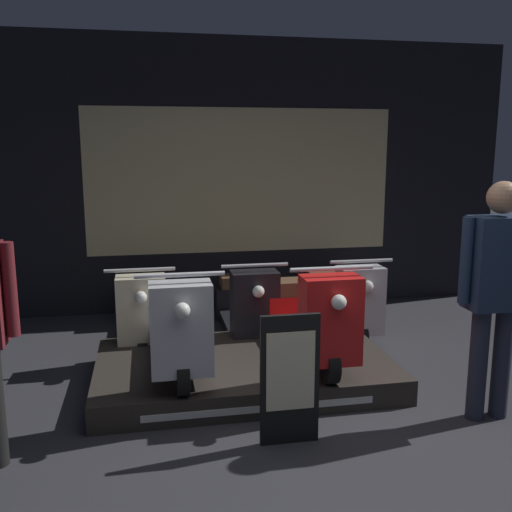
{
  "coord_description": "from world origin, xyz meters",
  "views": [
    {
      "loc": [
        -1.12,
        -3.16,
        1.96
      ],
      "look_at": [
        -0.15,
        1.92,
        0.96
      ],
      "focal_mm": 40.0,
      "sensor_mm": 36.0,
      "label": 1
    }
  ],
  "objects_px": {
    "person_right_browsing": "(496,282)",
    "price_sign_board": "(290,379)",
    "scooter_display_right": "(310,318)",
    "scooter_backrow_2": "(341,301)",
    "scooter_backrow_1": "(245,306)",
    "scooter_display_left": "(178,326)",
    "scooter_backrow_0": "(142,311)"
  },
  "relations": [
    {
      "from": "person_right_browsing",
      "to": "price_sign_board",
      "type": "xyz_separation_m",
      "value": [
        -1.51,
        -0.08,
        -0.57
      ]
    },
    {
      "from": "scooter_display_right",
      "to": "price_sign_board",
      "type": "height_order",
      "value": "scooter_display_right"
    },
    {
      "from": "scooter_backrow_2",
      "to": "person_right_browsing",
      "type": "relative_size",
      "value": 0.93
    },
    {
      "from": "scooter_backrow_2",
      "to": "price_sign_board",
      "type": "bearing_deg",
      "value": -117.25
    },
    {
      "from": "scooter_backrow_1",
      "to": "person_right_browsing",
      "type": "relative_size",
      "value": 0.93
    },
    {
      "from": "scooter_display_left",
      "to": "person_right_browsing",
      "type": "xyz_separation_m",
      "value": [
        2.19,
        -0.9,
        0.47
      ]
    },
    {
      "from": "scooter_display_right",
      "to": "scooter_backrow_2",
      "type": "relative_size",
      "value": 1.0
    },
    {
      "from": "scooter_display_left",
      "to": "person_right_browsing",
      "type": "bearing_deg",
      "value": -22.36
    },
    {
      "from": "scooter_display_left",
      "to": "scooter_display_right",
      "type": "xyz_separation_m",
      "value": [
        1.1,
        0.0,
        0.0
      ]
    },
    {
      "from": "scooter_display_left",
      "to": "person_right_browsing",
      "type": "relative_size",
      "value": 0.93
    },
    {
      "from": "scooter_backrow_1",
      "to": "scooter_display_right",
      "type": "bearing_deg",
      "value": -73.79
    },
    {
      "from": "scooter_backrow_0",
      "to": "scooter_backrow_1",
      "type": "distance_m",
      "value": 1.04
    },
    {
      "from": "scooter_display_right",
      "to": "scooter_backrow_0",
      "type": "height_order",
      "value": "scooter_display_right"
    },
    {
      "from": "scooter_backrow_0",
      "to": "price_sign_board",
      "type": "relative_size",
      "value": 1.79
    },
    {
      "from": "price_sign_board",
      "to": "scooter_backrow_2",
      "type": "bearing_deg",
      "value": 62.75
    },
    {
      "from": "scooter_display_left",
      "to": "price_sign_board",
      "type": "relative_size",
      "value": 1.79
    },
    {
      "from": "scooter_backrow_0",
      "to": "price_sign_board",
      "type": "distance_m",
      "value": 2.38
    },
    {
      "from": "scooter_display_left",
      "to": "price_sign_board",
      "type": "bearing_deg",
      "value": -55.43
    },
    {
      "from": "scooter_backrow_0",
      "to": "price_sign_board",
      "type": "xyz_separation_m",
      "value": [
        0.97,
        -2.17,
        0.12
      ]
    },
    {
      "from": "scooter_backrow_2",
      "to": "price_sign_board",
      "type": "xyz_separation_m",
      "value": [
        -1.12,
        -2.17,
        0.12
      ]
    },
    {
      "from": "scooter_backrow_1",
      "to": "price_sign_board",
      "type": "distance_m",
      "value": 2.17
    },
    {
      "from": "scooter_display_left",
      "to": "scooter_backrow_2",
      "type": "bearing_deg",
      "value": 33.45
    },
    {
      "from": "scooter_backrow_0",
      "to": "scooter_backrow_1",
      "type": "relative_size",
      "value": 1.0
    },
    {
      "from": "scooter_display_left",
      "to": "scooter_backrow_2",
      "type": "xyz_separation_m",
      "value": [
        1.79,
        1.19,
        -0.21
      ]
    },
    {
      "from": "price_sign_board",
      "to": "scooter_display_right",
      "type": "bearing_deg",
      "value": 66.85
    },
    {
      "from": "scooter_backrow_1",
      "to": "price_sign_board",
      "type": "relative_size",
      "value": 1.79
    },
    {
      "from": "person_right_browsing",
      "to": "scooter_display_left",
      "type": "bearing_deg",
      "value": 157.64
    },
    {
      "from": "scooter_backrow_0",
      "to": "scooter_backrow_1",
      "type": "bearing_deg",
      "value": 0.0
    },
    {
      "from": "scooter_display_right",
      "to": "scooter_backrow_1",
      "type": "relative_size",
      "value": 1.0
    },
    {
      "from": "scooter_display_left",
      "to": "scooter_backrow_2",
      "type": "distance_m",
      "value": 2.16
    },
    {
      "from": "scooter_backrow_0",
      "to": "scooter_backrow_1",
      "type": "xyz_separation_m",
      "value": [
        1.04,
        0.0,
        0.0
      ]
    },
    {
      "from": "scooter_display_left",
      "to": "scooter_backrow_1",
      "type": "bearing_deg",
      "value": 57.57
    }
  ]
}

